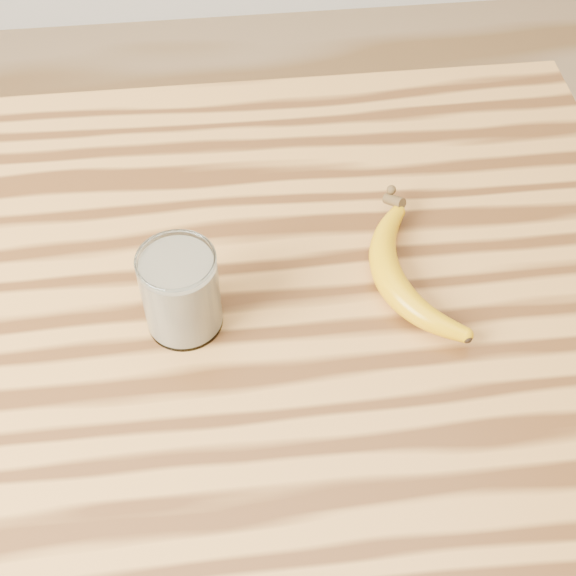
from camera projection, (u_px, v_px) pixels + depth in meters
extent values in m
cube|color=#B87A38|center=(149.00, 318.00, 0.91)|extent=(1.20, 0.80, 0.04)
cylinder|color=brown|center=(469.00, 293.00, 1.51)|extent=(0.06, 0.06, 0.86)
cylinder|color=white|center=(181.00, 291.00, 0.84)|extent=(0.08, 0.08, 0.10)
torus|color=white|center=(175.00, 260.00, 0.81)|extent=(0.08, 0.08, 0.00)
cylinder|color=#FBEFC4|center=(181.00, 294.00, 0.85)|extent=(0.08, 0.08, 0.09)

